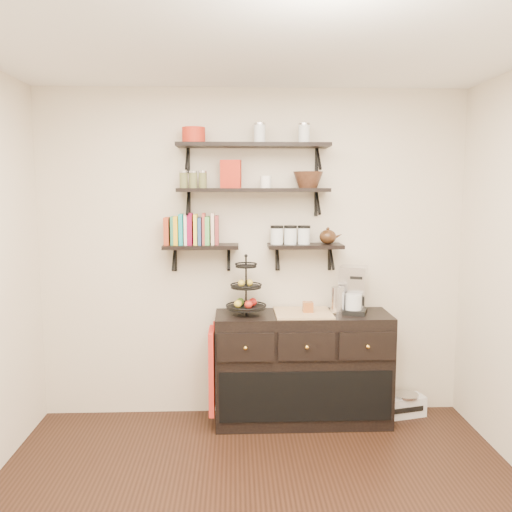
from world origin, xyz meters
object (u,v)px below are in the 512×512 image
Objects in this scene: fruit_stand at (246,295)px; coffee_maker at (353,290)px; sideboard at (302,368)px; radio at (405,405)px.

fruit_stand is 0.86m from coffee_maker.
fruit_stand reaches higher than coffee_maker.
radio is (0.88, 0.07, -0.36)m from sideboard.
fruit_stand is at bearing -158.74° from coffee_maker.
coffee_maker is at bearing 171.49° from radio.
fruit_stand is 1.65m from radio.
sideboard is at bearing 170.70° from radio.
sideboard is 3.65× the size of coffee_maker.
coffee_maker is 1.12× the size of radio.
fruit_stand reaches higher than radio.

